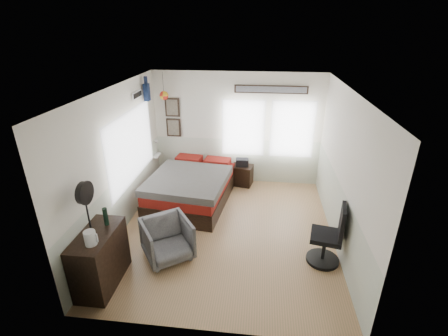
{
  "coord_description": "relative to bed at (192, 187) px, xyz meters",
  "views": [
    {
      "loc": [
        0.55,
        -5.21,
        3.68
      ],
      "look_at": [
        -0.1,
        0.4,
        1.15
      ],
      "focal_mm": 26.0,
      "sensor_mm": 36.0,
      "label": 1
    }
  ],
  "objects": [
    {
      "name": "ground_plane",
      "position": [
        0.9,
        -1.06,
        -0.35
      ],
      "size": [
        4.0,
        4.5,
        0.01
      ],
      "primitive_type": "cube",
      "color": "#99784E"
    },
    {
      "name": "room_shell",
      "position": [
        0.82,
        -0.87,
        1.27
      ],
      "size": [
        4.02,
        4.52,
        2.71
      ],
      "color": "silver",
      "rests_on": "ground_plane"
    },
    {
      "name": "wall_decor",
      "position": [
        -0.21,
        0.9,
        1.76
      ],
      "size": [
        3.55,
        1.32,
        1.44
      ],
      "color": "black",
      "rests_on": "room_shell"
    },
    {
      "name": "bed",
      "position": [
        0.0,
        0.0,
        0.0
      ],
      "size": [
        1.78,
        2.36,
        0.7
      ],
      "rotation": [
        0.0,
        0.0,
        -0.12
      ],
      "color": "black",
      "rests_on": "ground_plane"
    },
    {
      "name": "dresser",
      "position": [
        -0.84,
        -2.63,
        0.11
      ],
      "size": [
        0.48,
        1.0,
        0.9
      ],
      "primitive_type": "cube",
      "color": "black",
      "rests_on": "ground_plane"
    },
    {
      "name": "armchair",
      "position": [
        -0.02,
        -1.92,
        0.01
      ],
      "size": [
        1.05,
        1.06,
        0.7
      ],
      "primitive_type": "imported",
      "rotation": [
        0.0,
        0.0,
        0.61
      ],
      "color": "gray",
      "rests_on": "ground_plane"
    },
    {
      "name": "nightstand",
      "position": [
        1.05,
        0.97,
        -0.1
      ],
      "size": [
        0.57,
        0.49,
        0.5
      ],
      "primitive_type": "cube",
      "rotation": [
        0.0,
        0.0,
        -0.2
      ],
      "color": "black",
      "rests_on": "ground_plane"
    },
    {
      "name": "task_chair",
      "position": [
        2.66,
        -1.75,
        0.1
      ],
      "size": [
        0.57,
        0.57,
        1.09
      ],
      "rotation": [
        0.0,
        0.0,
        -0.2
      ],
      "color": "black",
      "rests_on": "ground_plane"
    },
    {
      "name": "kettle",
      "position": [
        -0.78,
        -2.87,
        0.66
      ],
      "size": [
        0.19,
        0.16,
        0.21
      ],
      "rotation": [
        0.0,
        0.0,
        0.36
      ],
      "color": "silver",
      "rests_on": "dresser"
    },
    {
      "name": "bottle",
      "position": [
        -0.78,
        -2.39,
        0.7
      ],
      "size": [
        0.07,
        0.07,
        0.28
      ],
      "primitive_type": "cylinder",
      "color": "black",
      "rests_on": "dresser"
    },
    {
      "name": "stand_fan",
      "position": [
        -0.9,
        -2.62,
        1.2
      ],
      "size": [
        0.1,
        0.34,
        0.83
      ],
      "rotation": [
        0.0,
        0.0,
        -0.04
      ],
      "color": "black",
      "rests_on": "dresser"
    },
    {
      "name": "black_bag",
      "position": [
        1.05,
        0.97,
        0.24
      ],
      "size": [
        0.32,
        0.22,
        0.18
      ],
      "primitive_type": "cube",
      "rotation": [
        0.0,
        0.0,
        0.06
      ],
      "color": "black",
      "rests_on": "nightstand"
    }
  ]
}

